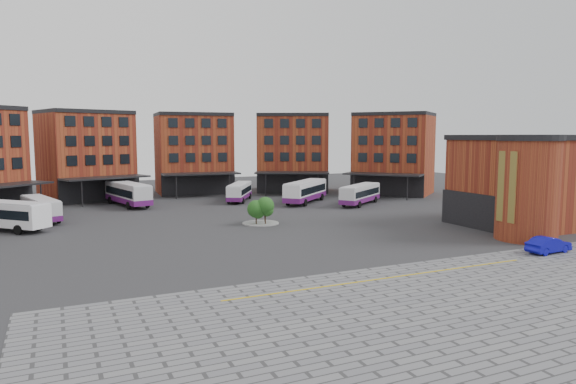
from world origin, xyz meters
name	(u,v)px	position (x,y,z in m)	size (l,w,h in m)	color
ground	(287,244)	(0.00, 0.00, 0.00)	(160.00, 160.00, 0.00)	#28282B
paving_zone	(469,311)	(2.00, -22.00, 0.01)	(50.00, 22.00, 0.02)	slate
yellow_line	(390,278)	(2.00, -14.00, 0.03)	(26.00, 0.15, 0.02)	gold
main_building	(160,156)	(-4.77, 38.25, 7.23)	(94.14, 42.48, 14.60)	#943F20
east_building	(527,182)	(28.70, -3.06, 5.29)	(17.40, 15.40, 10.60)	#943F20
tree_island	(262,210)	(1.97, 11.48, 1.77)	(4.40, 4.40, 3.33)	gray
bus_a	(3,213)	(-25.69, 19.86, 1.94)	(9.95, 10.12, 3.27)	white
bus_b	(41,208)	(-22.00, 25.23, 1.56)	(4.91, 10.50, 2.88)	silver
bus_c	(128,193)	(-10.32, 35.01, 1.89)	(5.47, 12.70, 3.49)	silver
bus_d	(239,191)	(6.78, 33.35, 1.55)	(7.09, 10.01, 2.87)	white
bus_e	(306,191)	(15.49, 26.95, 1.86)	(10.83, 10.40, 3.44)	white
bus_f	(360,194)	(22.18, 21.62, 1.65)	(10.19, 8.38, 3.04)	silver
blue_car	(549,245)	(19.86, -13.18, 0.75)	(1.58, 4.53, 1.49)	#0D0CA6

